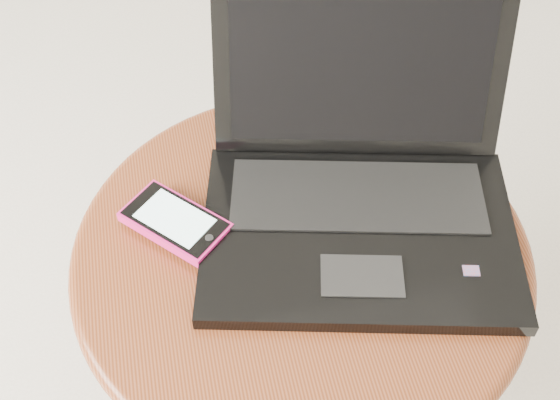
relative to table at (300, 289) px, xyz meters
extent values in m
cylinder|color=#552C0F|center=(0.00, 0.00, -0.13)|extent=(0.09, 0.09, 0.40)
cylinder|color=#5D260E|center=(0.00, 0.00, 0.08)|extent=(0.54, 0.54, 0.03)
torus|color=#5D260E|center=(0.00, 0.00, 0.08)|extent=(0.57, 0.57, 0.03)
cube|color=black|center=(0.07, -0.01, 0.11)|extent=(0.43, 0.35, 0.02)
cube|color=black|center=(0.08, 0.05, 0.12)|extent=(0.34, 0.19, 0.00)
cube|color=black|center=(0.05, -0.07, 0.12)|extent=(0.11, 0.08, 0.00)
cube|color=red|center=(0.18, -0.09, 0.12)|extent=(0.02, 0.02, 0.00)
cube|color=black|center=(0.11, 0.16, 0.22)|extent=(0.38, 0.17, 0.22)
cube|color=black|center=(0.11, 0.16, 0.23)|extent=(0.33, 0.14, 0.18)
cube|color=black|center=(-0.13, 0.05, 0.10)|extent=(0.12, 0.13, 0.01)
cube|color=#C12C85|center=(-0.16, 0.09, 0.11)|extent=(0.05, 0.05, 0.00)
cube|color=#EC1D7B|center=(-0.15, 0.05, 0.11)|extent=(0.14, 0.14, 0.01)
cube|color=black|center=(-0.15, 0.05, 0.12)|extent=(0.13, 0.13, 0.00)
cube|color=#CBF5F4|center=(-0.15, 0.05, 0.12)|extent=(0.10, 0.10, 0.00)
cylinder|color=black|center=(-0.11, 0.02, 0.12)|extent=(0.01, 0.01, 0.00)
camera|label=1|loc=(-0.14, -0.52, 0.81)|focal=46.77mm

